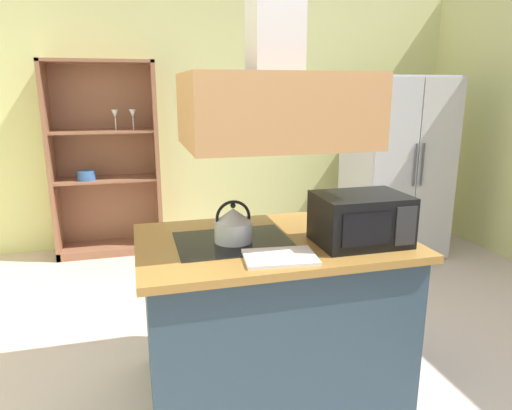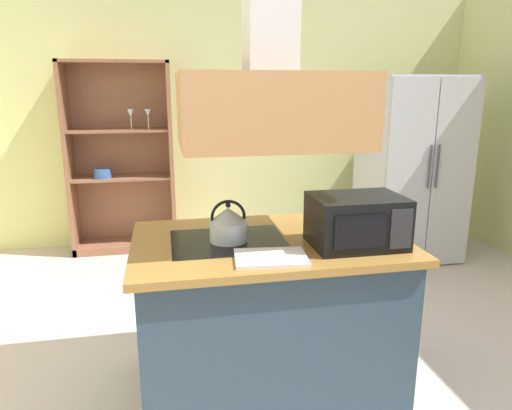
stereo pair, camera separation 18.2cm
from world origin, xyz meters
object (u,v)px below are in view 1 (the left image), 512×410
object	(u,v)px
kettle	(233,225)
cutting_board	(280,257)
dish_cabinet	(106,170)
microwave	(361,219)
refrigerator	(395,167)

from	to	relation	value
kettle	cutting_board	xyz separation A→B (m)	(0.16, -0.30, -0.09)
dish_cabinet	microwave	bearing A→B (deg)	-63.88
refrigerator	microwave	size ratio (longest dim) A/B	3.91
dish_cabinet	microwave	xyz separation A→B (m)	(1.39, -2.84, 0.17)
cutting_board	refrigerator	bearing A→B (deg)	48.13
refrigerator	dish_cabinet	world-z (taller)	dish_cabinet
refrigerator	cutting_board	bearing A→B (deg)	-131.87
dish_cabinet	microwave	distance (m)	3.16
refrigerator	microwave	world-z (taller)	refrigerator
kettle	refrigerator	bearing A→B (deg)	41.52
microwave	refrigerator	bearing A→B (deg)	54.49
cutting_board	kettle	bearing A→B (deg)	117.81
refrigerator	dish_cabinet	xyz separation A→B (m)	(-2.84, 0.80, -0.04)
refrigerator	cutting_board	xyz separation A→B (m)	(-1.93, -2.15, 0.01)
kettle	cutting_board	bearing A→B (deg)	-62.19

